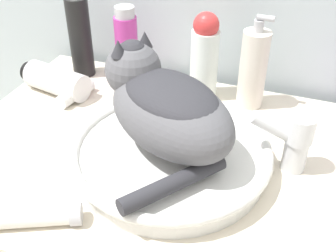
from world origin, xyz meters
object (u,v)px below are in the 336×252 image
cat (164,104)px  faucet (294,139)px  hairspray_can_black (80,36)px  cream_tube (32,217)px  hair_dryer (58,82)px  shampoo_bottle_tall (127,47)px  soap_pump_bottle (253,69)px  lotion_bottle_white (205,56)px

cat → faucet: bearing=-134.2°
hairspray_can_black → cream_tube: size_ratio=1.36×
faucet → hairspray_can_black: 0.58m
faucet → hair_dryer: size_ratio=0.68×
shampoo_bottle_tall → hair_dryer: bearing=-140.4°
soap_pump_bottle → lotion_bottle_white: soap_pump_bottle is taller
hair_dryer → shampoo_bottle_tall: bearing=-129.5°
lotion_bottle_white → hair_dryer: size_ratio=1.10×
faucet → hair_dryer: (-0.55, 0.09, -0.04)m
hairspray_can_black → cream_tube: hairspray_can_black is taller
hairspray_can_black → hair_dryer: (-0.01, -0.11, -0.07)m
cream_tube → hair_dryer: size_ratio=0.88×
soap_pump_bottle → hairspray_can_black: size_ratio=0.97×
shampoo_bottle_tall → hairspray_can_black: hairspray_can_black is taller
faucet → lotion_bottle_white: size_ratio=0.61×
lotion_bottle_white → hair_dryer: (-0.32, -0.11, -0.07)m
shampoo_bottle_tall → hairspray_can_black: 0.13m
lotion_bottle_white → cat: bearing=-89.5°
soap_pump_bottle → shampoo_bottle_tall: (-0.30, 0.00, 0.00)m
lotion_bottle_white → cream_tube: (-0.14, -0.48, -0.09)m
lotion_bottle_white → hairspray_can_black: (-0.32, 0.00, 0.00)m
lotion_bottle_white → shampoo_bottle_tall: 0.19m
cat → hair_dryer: 0.37m
soap_pump_bottle → lotion_bottle_white: size_ratio=1.04×
cat → cream_tube: size_ratio=2.04×
soap_pump_bottle → hair_dryer: (-0.44, -0.11, -0.06)m
cat → soap_pump_bottle: 0.29m
cat → hair_dryer: size_ratio=1.79×
hairspray_can_black → hair_dryer: bearing=-93.5°
cat → cream_tube: (-0.14, -0.22, -0.11)m
cat → soap_pump_bottle: bearing=-82.8°
shampoo_bottle_tall → hair_dryer: size_ratio=1.04×
cream_tube → hair_dryer: (-0.18, 0.37, 0.01)m
shampoo_bottle_tall → hair_dryer: shampoo_bottle_tall is taller
faucet → hair_dryer: 0.56m
cat → lotion_bottle_white: 0.26m
soap_pump_bottle → hair_dryer: 0.45m
shampoo_bottle_tall → faucet: bearing=-25.4°
soap_pump_bottle → cream_tube: 0.55m
faucet → soap_pump_bottle: bearing=-78.9°
hairspray_can_black → hair_dryer: hairspray_can_black is taller
lotion_bottle_white → hairspray_can_black: size_ratio=0.93×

